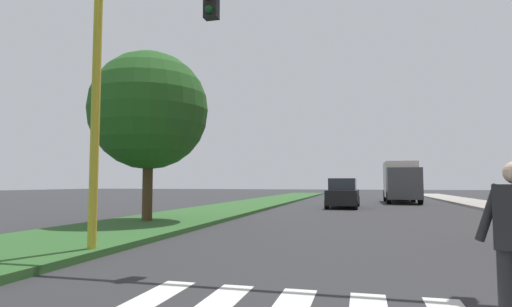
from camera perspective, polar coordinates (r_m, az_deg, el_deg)
ground_plane at (r=26.38m, az=14.63°, el=-7.18°), size 140.00×140.00×0.00m
median_strip at (r=25.40m, az=-1.89°, el=-7.26°), size 4.10×64.00×0.15m
tree_mid at (r=15.54m, az=-14.54°, el=5.72°), size 4.27×4.27×6.09m
traffic_light_gantry at (r=8.47m, az=-6.52°, el=15.73°), size 8.61×0.30×6.00m
sedan_midblock at (r=25.59m, az=11.90°, el=-5.50°), size 1.90×4.61×1.76m
sedan_distant at (r=38.55m, az=19.15°, el=-4.92°), size 2.14×4.37×1.66m
sedan_far_horizon at (r=48.27m, az=11.42°, el=-4.82°), size 1.99×4.47×1.72m
truck_box_delivery at (r=33.09m, az=19.35°, el=-3.59°), size 2.40×6.20×3.10m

